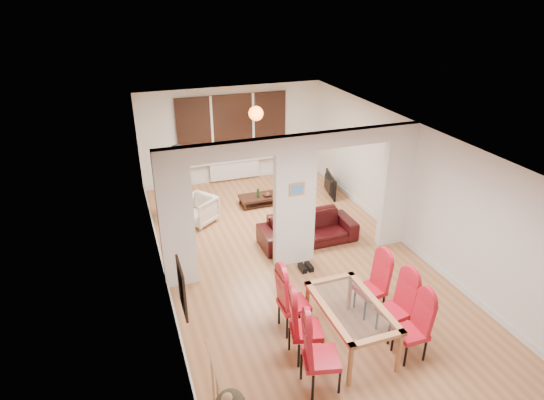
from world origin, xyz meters
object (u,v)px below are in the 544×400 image
dining_chair_ra (411,328)px  dining_chair_rc (370,286)px  dining_chair_la (321,353)px  bowl (267,195)px  dining_chair_lb (306,326)px  bottle (258,193)px  coffee_table (261,200)px  dining_chair_rb (395,307)px  person (178,182)px  dining_chair_lc (294,300)px  armchair (199,210)px  television (327,185)px  sofa (308,229)px  dining_table (350,325)px

dining_chair_ra → dining_chair_rc: dining_chair_rc is taller
dining_chair_la → bowl: bearing=92.3°
dining_chair_lb → dining_chair_rc: bearing=35.7°
bottle → coffee_table: bearing=43.0°
dining_chair_rb → person: size_ratio=0.59×
dining_chair_la → dining_chair_lc: 1.20m
dining_chair_rc → person: bearing=109.8°
dining_chair_lb → dining_chair_rc: (1.38, 0.56, -0.03)m
bowl → bottle: bearing=-178.1°
dining_chair_la → coffee_table: bearing=93.9°
coffee_table → bottle: size_ratio=4.10×
armchair → dining_chair_la: bearing=-29.7°
television → bowl: (-1.66, -0.07, -0.01)m
bottle → dining_chair_lc: bearing=-100.6°
sofa → dining_chair_rc: bearing=-89.6°
television → armchair: bearing=109.1°
dining_chair_rc → armchair: size_ratio=1.49×
dining_chair_ra → armchair: dining_chair_ra is taller
dining_chair_lb → television: dining_chair_lb is taller
dining_chair_rc → armchair: bearing=108.4°
person → dining_chair_lc: bearing=-2.9°
dining_table → coffee_table: dining_table is taller
dining_table → dining_chair_lb: 0.75m
dining_chair_lc → dining_chair_rb: (1.40, -0.64, -0.02)m
dining_chair_ra → sofa: size_ratio=0.49×
dining_chair_ra → dining_chair_rb: dining_chair_rb is taller
bowl → dining_chair_lc: bearing=-103.6°
dining_chair_ra → sofa: 3.55m
dining_chair_la → dining_chair_rc: size_ratio=1.12×
dining_chair_ra → dining_chair_rb: (0.03, 0.47, 0.02)m
person → bottle: bearing=71.1°
dining_chair_lc → bottle: 4.48m
coffee_table → dining_chair_la: bearing=-100.1°
dining_chair_ra → television: bearing=76.4°
armchair → television: (3.44, 0.42, -0.04)m
dining_chair_ra → bowl: 5.53m
dining_chair_ra → armchair: 5.57m
dining_chair_lb → dining_chair_lc: (0.06, 0.60, -0.01)m
television → coffee_table: bearing=101.8°
dining_chair_lc → dining_chair_rc: size_ratio=1.05×
dining_chair_lc → dining_table: bearing=-42.5°
sofa → dining_chair_ra: bearing=-89.2°
dining_chair_lb → bowl: size_ratio=5.24×
sofa → bottle: sofa is taller
dining_chair_la → dining_chair_lc: size_ratio=1.07×
dining_chair_la → dining_chair_rb: (1.50, 0.56, -0.06)m
dining_chair_lb → bowl: bearing=91.1°
dining_chair_lb → dining_chair_la: bearing=-80.0°
dining_chair_lb → television: bearing=75.0°
armchair → coffee_table: armchair is taller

